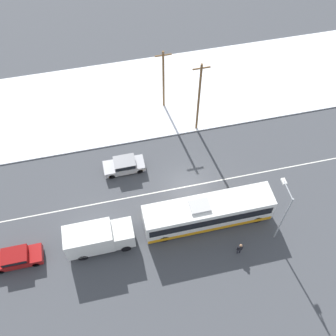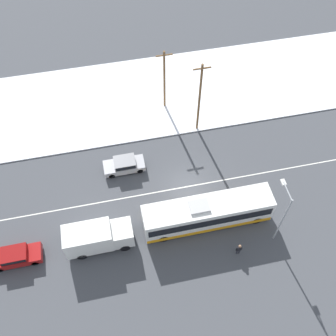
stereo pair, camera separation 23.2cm
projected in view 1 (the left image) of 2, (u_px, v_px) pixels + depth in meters
ground_plane at (187, 187)px, 40.26m from camera, size 120.00×120.00×0.00m
snow_lot at (159, 94)px, 47.90m from camera, size 80.00×13.56×0.12m
lane_marking_center at (187, 187)px, 40.26m from camera, size 60.00×0.12×0.00m
city_bus at (208, 213)px, 36.68m from camera, size 12.13×2.57×3.36m
box_truck at (98, 238)px, 35.23m from camera, size 6.16×2.30×2.96m
sedan_car at (124, 165)px, 40.84m from camera, size 4.26×1.80×1.50m
parked_car_near_truck at (17, 257)px, 35.02m from camera, size 4.38×1.80×1.48m
pedestrian_at_stop at (240, 248)px, 35.31m from camera, size 0.60×0.27×1.66m
streetlamp at (283, 210)px, 33.63m from camera, size 0.36×2.23×7.06m
utility_pole_roadside at (199, 98)px, 40.82m from camera, size 1.80×0.24×9.28m
utility_pole_snowlot at (163, 79)px, 43.40m from camera, size 1.80×0.24×7.95m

